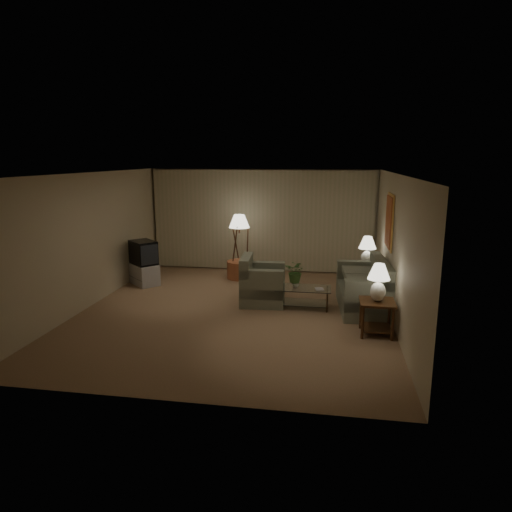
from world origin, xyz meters
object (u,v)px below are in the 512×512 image
at_px(table_lamp_near, 379,279).
at_px(ottoman, 240,270).
at_px(sofa, 363,290).
at_px(crt_tv, 143,252).
at_px(side_table_near, 377,311).
at_px(floor_lamp, 239,245).
at_px(coffee_table, 303,294).
at_px(table_lamp_far, 367,249).
at_px(armchair, 263,285).
at_px(tv_cabinet, 145,274).
at_px(vase, 296,284).
at_px(side_table_far, 366,275).

xyz_separation_m(table_lamp_near, ottoman, (-3.04, 3.30, -0.76)).
distance_m(sofa, crt_tv, 5.17).
bearing_deg(ottoman, side_table_near, -47.32).
height_order(side_table_near, floor_lamp, floor_lamp).
distance_m(table_lamp_near, coffee_table, 1.96).
height_order(table_lamp_far, coffee_table, table_lamp_far).
xyz_separation_m(armchair, floor_lamp, (-0.90, 2.01, 0.44)).
relative_size(side_table_near, table_lamp_far, 0.89).
height_order(tv_cabinet, crt_tv, crt_tv).
xyz_separation_m(side_table_near, vase, (-1.49, 1.25, 0.07)).
distance_m(armchair, side_table_near, 2.60).
relative_size(side_table_near, coffee_table, 0.54).
xyz_separation_m(armchair, table_lamp_near, (2.18, -1.41, 0.59)).
relative_size(armchair, floor_lamp, 0.66).
xyz_separation_m(floor_lamp, ottoman, (0.04, -0.12, -0.62)).
bearing_deg(sofa, side_table_far, 169.10).
distance_m(table_lamp_near, tv_cabinet, 5.76).
xyz_separation_m(side_table_near, coffee_table, (-1.34, 1.25, -0.14)).
bearing_deg(tv_cabinet, floor_lamp, 68.92).
bearing_deg(table_lamp_near, side_table_far, 90.00).
xyz_separation_m(sofa, crt_tv, (-5.05, 1.02, 0.38)).
relative_size(coffee_table, floor_lamp, 0.70).
bearing_deg(side_table_near, coffee_table, 136.89).
bearing_deg(sofa, table_lamp_far, 169.10).
xyz_separation_m(table_lamp_near, table_lamp_far, (0.00, 2.60, 0.01)).
distance_m(table_lamp_far, floor_lamp, 3.19).
bearing_deg(crt_tv, table_lamp_near, 17.98).
bearing_deg(ottoman, table_lamp_near, -47.32).
bearing_deg(table_lamp_near, side_table_near, -26.57).
relative_size(table_lamp_near, table_lamp_far, 0.97).
bearing_deg(table_lamp_far, crt_tv, -177.44).
distance_m(side_table_near, table_lamp_far, 2.66).
distance_m(side_table_far, crt_tv, 5.22).
bearing_deg(ottoman, coffee_table, -50.20).
bearing_deg(vase, tv_cabinet, 163.25).
bearing_deg(floor_lamp, ottoman, -71.53).
relative_size(table_lamp_far, coffee_table, 0.60).
distance_m(floor_lamp, vase, 2.72).
bearing_deg(tv_cabinet, crt_tv, -47.53).
distance_m(side_table_near, tv_cabinet, 5.72).
bearing_deg(coffee_table, side_table_near, -43.11).
distance_m(side_table_near, crt_tv, 5.73).
xyz_separation_m(side_table_near, table_lamp_near, (-0.00, 0.00, 0.57)).
distance_m(side_table_far, tv_cabinet, 5.21).
height_order(table_lamp_far, crt_tv, table_lamp_far).
distance_m(side_table_far, table_lamp_near, 2.67).
xyz_separation_m(floor_lamp, vase, (1.60, -2.17, -0.35)).
bearing_deg(coffee_table, table_lamp_near, -43.11).
xyz_separation_m(coffee_table, vase, (-0.15, -0.00, 0.21)).
height_order(ottoman, vase, vase).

